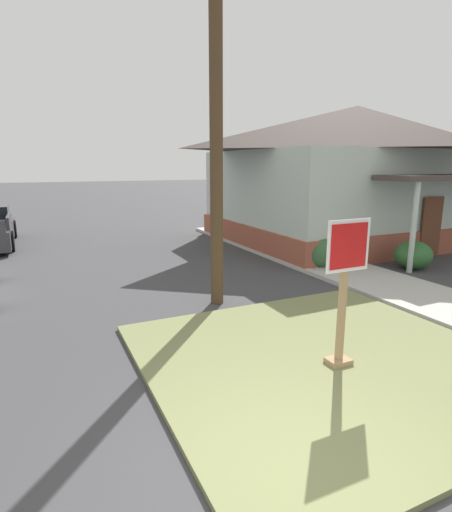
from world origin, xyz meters
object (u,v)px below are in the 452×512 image
at_px(street_bench, 314,244).
at_px(manhole_cover, 184,330).
at_px(stop_sign, 344,295).
at_px(utility_pole, 216,82).

bearing_deg(street_bench, manhole_cover, -148.19).
distance_m(manhole_cover, street_bench, 6.73).
relative_size(stop_sign, utility_pole, 0.25).
bearing_deg(utility_pole, street_bench, 27.55).
height_order(manhole_cover, utility_pole, utility_pole).
bearing_deg(stop_sign, street_bench, 56.01).
xyz_separation_m(stop_sign, street_bench, (4.02, 5.96, -0.62)).
height_order(stop_sign, street_bench, stop_sign).
bearing_deg(utility_pole, stop_sign, -82.76).
height_order(stop_sign, manhole_cover, stop_sign).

